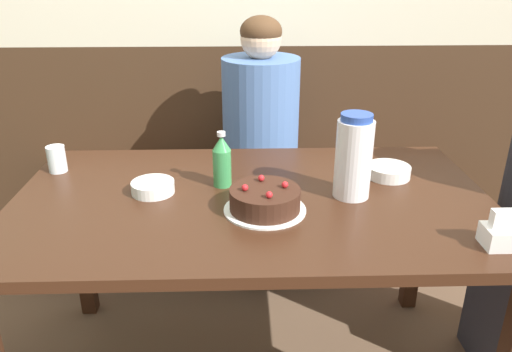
{
  "coord_description": "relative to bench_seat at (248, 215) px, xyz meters",
  "views": [
    {
      "loc": [
        -0.03,
        -1.42,
        1.42
      ],
      "look_at": [
        0.01,
        0.05,
        0.78
      ],
      "focal_mm": 35.0,
      "sensor_mm": 36.0,
      "label": 1
    }
  ],
  "objects": [
    {
      "name": "bowl_rice_small",
      "position": [
        0.48,
        -0.69,
        0.53
      ],
      "size": [
        0.15,
        0.15,
        0.04
      ],
      "color": "white",
      "rests_on": "dining_table"
    },
    {
      "name": "dining_table",
      "position": [
        0.0,
        -0.83,
        0.42
      ],
      "size": [
        1.51,
        0.88,
        0.73
      ],
      "color": "#381E11",
      "rests_on": "ground_plane"
    },
    {
      "name": "napkin_holder",
      "position": [
        0.65,
        -1.15,
        0.55
      ],
      "size": [
        0.11,
        0.08,
        0.11
      ],
      "color": "white",
      "rests_on": "dining_table"
    },
    {
      "name": "person_pale_blue_shirt",
      "position": [
        0.06,
        -0.13,
        0.35
      ],
      "size": [
        0.34,
        0.34,
        1.22
      ],
      "rotation": [
        0.0,
        0.0,
        -1.57
      ],
      "color": "#33333D",
      "rests_on": "ground_plane"
    },
    {
      "name": "glass_water_tall",
      "position": [
        -0.68,
        -0.6,
        0.55
      ],
      "size": [
        0.06,
        0.06,
        0.09
      ],
      "color": "silver",
      "rests_on": "dining_table"
    },
    {
      "name": "back_wall",
      "position": [
        0.0,
        0.22,
        1.02
      ],
      "size": [
        4.8,
        0.04,
        2.5
      ],
      "color": "#3D2819",
      "rests_on": "ground_plane"
    },
    {
      "name": "water_pitcher",
      "position": [
        0.31,
        -0.83,
        0.64
      ],
      "size": [
        0.11,
        0.11,
        0.27
      ],
      "color": "white",
      "rests_on": "dining_table"
    },
    {
      "name": "soju_bottle",
      "position": [
        -0.1,
        -0.74,
        0.6
      ],
      "size": [
        0.06,
        0.06,
        0.19
      ],
      "color": "#388E4C",
      "rests_on": "dining_table"
    },
    {
      "name": "bench_seat",
      "position": [
        0.0,
        0.0,
        0.0
      ],
      "size": [
        2.09,
        0.38,
        0.45
      ],
      "color": "#472314",
      "rests_on": "ground_plane"
    },
    {
      "name": "bowl_soup_white",
      "position": [
        -0.32,
        -0.79,
        0.53
      ],
      "size": [
        0.14,
        0.14,
        0.04
      ],
      "color": "white",
      "rests_on": "dining_table"
    },
    {
      "name": "birthday_cake",
      "position": [
        0.04,
        -0.93,
        0.54
      ],
      "size": [
        0.25,
        0.25,
        0.09
      ],
      "color": "white",
      "rests_on": "dining_table"
    }
  ]
}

